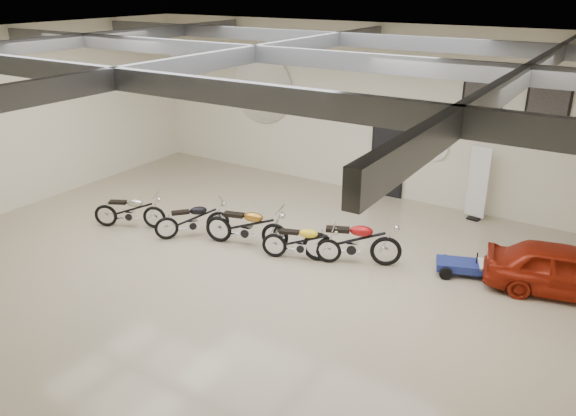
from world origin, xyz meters
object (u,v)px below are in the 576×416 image
Objects in this scene: motorcycle_yellow at (301,241)px; vintage_car at (565,270)px; banner_stand at (478,185)px; motorcycle_silver at (129,210)px; go_kart at (473,264)px; motorcycle_black at (192,219)px; motorcycle_gold at (246,225)px; motorcycle_red at (352,240)px.

motorcycle_yellow is 5.60m from vintage_car.
banner_stand is 5.36m from motorcycle_yellow.
banner_stand reaches higher than motorcycle_silver.
banner_stand is at bearing 84.75° from go_kart.
banner_stand is 1.07× the size of motorcycle_silver.
banner_stand is 1.26× the size of go_kart.
motorcycle_black is 0.88× the size of motorcycle_gold.
go_kart is (5.12, 1.44, -0.26)m from motorcycle_gold.
motorcycle_gold is at bearing -123.74° from banner_stand.
motorcycle_yellow is at bearing -179.41° from motorcycle_red.
motorcycle_silver is 4.84m from motorcycle_yellow.
motorcycle_gold reaches higher than motorcycle_silver.
go_kart is (2.53, 0.90, -0.29)m from motorcycle_red.
banner_stand is 0.64× the size of vintage_car.
vintage_car reaches higher than go_kart.
motorcycle_silver is at bearing -135.45° from banner_stand.
motorcycle_silver reaches higher than motorcycle_black.
vintage_car is at bearing -1.45° from motorcycle_gold.
motorcycle_red is at bearing -3.37° from motorcycle_gold.
motorcycle_silver is 1.18× the size of go_kart.
motorcycle_black is at bearing -13.41° from motorcycle_silver.
banner_stand is 0.95× the size of motorcycle_gold.
motorcycle_yellow is at bearing 93.95° from vintage_car.
go_kart is (3.60, 1.38, -0.19)m from motorcycle_yellow.
motorcycle_black is 8.60m from vintage_car.
go_kart is at bearing 1.46° from motorcycle_yellow.
vintage_car is (10.14, 2.43, 0.05)m from motorcycle_silver.
motorcycle_yellow is (4.78, 0.81, -0.01)m from motorcycle_silver.
banner_stand is 1.09× the size of motorcycle_yellow.
motorcycle_black is 3.02m from motorcycle_yellow.
motorcycle_red is at bearing -15.01° from motorcycle_silver.
banner_stand reaches higher than motorcycle_black.
vintage_car is (6.89, 1.68, -0.01)m from motorcycle_gold.
banner_stand is 4.44m from motorcycle_red.
motorcycle_black is 1.17× the size of go_kart.
vintage_car is at bearing -12.33° from go_kart.
banner_stand is 3.96m from vintage_car.
motorcycle_gold is 1.53m from motorcycle_yellow.
motorcycle_silver is 5.98m from motorcycle_red.
vintage_car is (1.77, 0.24, 0.25)m from go_kart.
go_kart is (0.84, -3.18, -0.71)m from banner_stand.
motorcycle_silver is at bearing 174.69° from go_kart.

